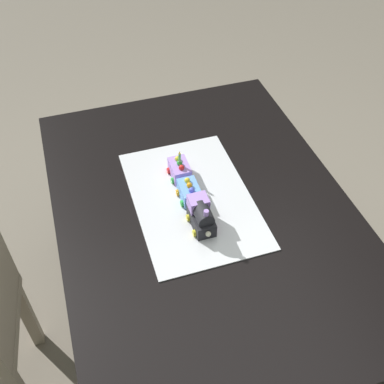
{
  "coord_description": "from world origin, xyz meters",
  "views": [
    {
      "loc": [
        -1.02,
        0.37,
        1.93
      ],
      "look_at": [
        0.06,
        0.03,
        0.77
      ],
      "focal_mm": 43.83,
      "sensor_mm": 36.0,
      "label": 1
    }
  ],
  "objects_px": {
    "birthday_candle": "(180,157)",
    "dining_table": "(204,229)",
    "cake_car_flatbed_sky_blue": "(189,192)",
    "cake_car_tanker_lavender": "(180,170)",
    "cake_locomotive": "(201,215)"
  },
  "relations": [
    {
      "from": "dining_table",
      "to": "cake_car_tanker_lavender",
      "type": "bearing_deg",
      "value": 11.08
    },
    {
      "from": "cake_locomotive",
      "to": "birthday_candle",
      "type": "distance_m",
      "value": 0.25
    },
    {
      "from": "dining_table",
      "to": "cake_car_flatbed_sky_blue",
      "type": "xyz_separation_m",
      "value": [
        0.06,
        0.04,
        0.14
      ]
    },
    {
      "from": "birthday_candle",
      "to": "cake_car_tanker_lavender",
      "type": "bearing_deg",
      "value": 0.0
    },
    {
      "from": "dining_table",
      "to": "cake_car_flatbed_sky_blue",
      "type": "height_order",
      "value": "cake_car_flatbed_sky_blue"
    },
    {
      "from": "dining_table",
      "to": "cake_car_tanker_lavender",
      "type": "height_order",
      "value": "cake_car_tanker_lavender"
    },
    {
      "from": "dining_table",
      "to": "cake_locomotive",
      "type": "distance_m",
      "value": 0.18
    },
    {
      "from": "cake_locomotive",
      "to": "cake_car_flatbed_sky_blue",
      "type": "relative_size",
      "value": 1.4
    },
    {
      "from": "cake_car_tanker_lavender",
      "to": "birthday_candle",
      "type": "xyz_separation_m",
      "value": [
        -0.0,
        -0.0,
        0.07
      ]
    },
    {
      "from": "cake_car_flatbed_sky_blue",
      "to": "cake_car_tanker_lavender",
      "type": "relative_size",
      "value": 1.0
    },
    {
      "from": "cake_locomotive",
      "to": "dining_table",
      "type": "bearing_deg",
      "value": -28.03
    },
    {
      "from": "dining_table",
      "to": "cake_car_tanker_lavender",
      "type": "xyz_separation_m",
      "value": [
        0.18,
        0.04,
        0.14
      ]
    },
    {
      "from": "cake_locomotive",
      "to": "cake_car_tanker_lavender",
      "type": "bearing_deg",
      "value": 0.0
    },
    {
      "from": "birthday_candle",
      "to": "dining_table",
      "type": "bearing_deg",
      "value": -168.71
    },
    {
      "from": "cake_locomotive",
      "to": "birthday_candle",
      "type": "height_order",
      "value": "birthday_candle"
    }
  ]
}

